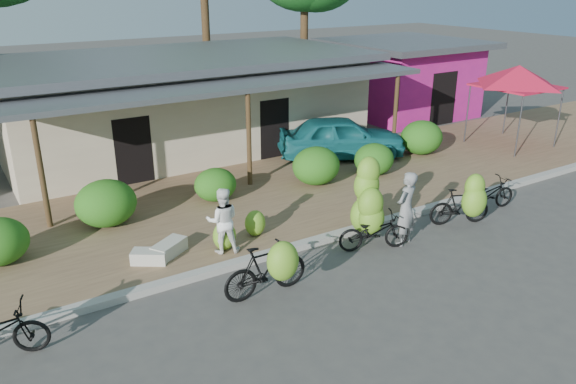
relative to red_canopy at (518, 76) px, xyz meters
name	(u,v)px	position (x,y,z in m)	size (l,w,h in m)	color
ground	(389,274)	(-10.04, -4.78, -2.61)	(100.00, 100.00, 0.00)	#474442
sidewalk	(269,198)	(-10.04, 0.22, -2.55)	(60.00, 6.00, 0.12)	#90704D
curb	(333,236)	(-10.04, -2.78, -2.54)	(60.00, 0.25, 0.15)	#A8A399
shop_main	(184,102)	(-10.04, 6.15, -0.89)	(13.00, 8.50, 3.35)	beige
shop_pink	(403,77)	(0.46, 6.21, -0.94)	(6.00, 6.00, 3.25)	#CA1F82
hedge_1	(106,203)	(-14.40, 0.63, -1.91)	(1.49, 1.34, 1.16)	#216016
hedge_2	(215,185)	(-11.43, 0.71, -2.04)	(1.17, 1.05, 0.91)	#216016
hedge_3	(316,166)	(-8.37, 0.32, -1.93)	(1.44, 1.29, 1.12)	#216016
hedge_4	(374,159)	(-6.38, 0.05, -2.00)	(1.26, 1.14, 0.99)	#216016
hedge_5	(422,137)	(-3.57, 0.87, -1.91)	(1.49, 1.34, 1.16)	#216016
red_canopy	(518,76)	(0.00, 0.00, 0.00)	(3.50, 3.50, 2.86)	#59595E
bike_left	(269,268)	(-12.63, -4.20, -1.97)	(1.81, 1.18, 1.41)	black
bike_center	(370,212)	(-9.47, -3.42, -1.80)	(1.77, 1.39, 2.06)	black
bike_right	(465,203)	(-6.89, -3.97, -1.94)	(1.64, 1.38, 1.54)	black
bike_far_right	(488,194)	(-5.45, -3.52, -2.17)	(1.75, 0.82, 0.88)	black
loose_banana_a	(224,236)	(-12.54, -2.09, -2.16)	(0.53, 0.45, 0.66)	#89C731
loose_banana_b	(255,223)	(-11.61, -1.83, -2.18)	(0.51, 0.43, 0.63)	#89C731
loose_banana_c	(368,203)	(-8.52, -2.24, -2.19)	(0.49, 0.42, 0.61)	#89C731
sack_near	(169,248)	(-13.70, -1.67, -2.34)	(0.85, 0.40, 0.30)	beige
sack_far	(150,257)	(-14.19, -1.80, -2.35)	(0.75, 0.38, 0.28)	beige
vendor	(406,209)	(-8.77, -3.85, -1.73)	(0.65, 0.42, 1.77)	gray
bystander	(223,221)	(-12.61, -2.18, -1.74)	(0.73, 0.57, 1.50)	white
teal_van	(342,137)	(-6.18, 1.97, -1.77)	(1.70, 4.22, 1.44)	#196D73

